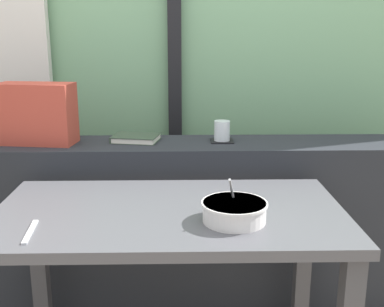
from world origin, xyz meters
TOP-DOWN VIEW (x-y plane):
  - outdoor_backdrop at (0.00, 1.11)m, footprint 4.80×0.08m
  - window_divider_post at (0.03, 1.04)m, footprint 0.07×0.05m
  - dark_console_ledge at (0.00, 0.55)m, footprint 2.80×0.31m
  - breakfast_table at (0.02, 0.02)m, footprint 1.17×0.64m
  - coaster_square at (0.24, 0.57)m, footprint 0.10×0.10m
  - juice_glass at (0.24, 0.57)m, footprint 0.07×0.07m
  - closed_book at (-0.14, 0.58)m, footprint 0.22×0.18m
  - throw_pillow at (-0.56, 0.55)m, footprint 0.34×0.18m
  - soup_bowl at (0.22, -0.09)m, footprint 0.21×0.21m
  - fork_utensil at (-0.39, -0.17)m, footprint 0.03×0.17m

SIDE VIEW (x-z plane):
  - dark_console_ledge at x=0.00m, z-range 0.00..0.78m
  - breakfast_table at x=0.02m, z-range 0.23..0.91m
  - fork_utensil at x=-0.39m, z-range 0.68..0.69m
  - soup_bowl at x=0.22m, z-range 0.64..0.79m
  - coaster_square at x=0.24m, z-range 0.78..0.79m
  - closed_book at x=-0.14m, z-range 0.78..0.81m
  - juice_glass at x=0.24m, z-range 0.79..0.87m
  - throw_pillow at x=-0.56m, z-range 0.78..1.04m
  - window_divider_post at x=0.03m, z-range 0.00..2.60m
  - outdoor_backdrop at x=0.00m, z-range 0.00..2.80m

